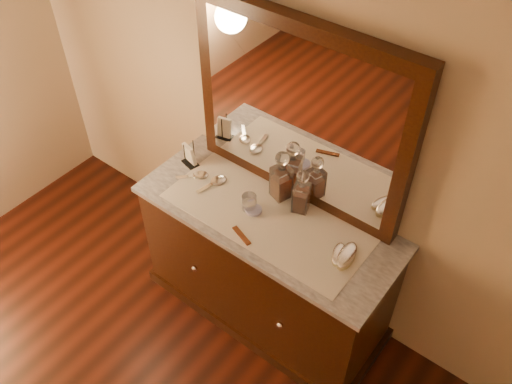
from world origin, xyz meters
TOP-DOWN VIEW (x-y plane):
  - dresser_cabinet at (0.00, 1.96)m, footprint 1.40×0.55m
  - dresser_plinth at (0.00, 1.96)m, footprint 1.46×0.59m
  - knob_left at (-0.30, 1.67)m, footprint 0.04×0.04m
  - knob_right at (0.30, 1.67)m, footprint 0.04×0.04m
  - marble_top at (0.00, 1.96)m, footprint 1.44×0.59m
  - mirror_frame at (0.00, 2.20)m, footprint 1.20×0.08m
  - mirror_glass at (0.00, 2.17)m, footprint 1.06×0.01m
  - lace_runner at (0.00, 1.94)m, footprint 1.10×0.45m
  - pin_dish at (-0.07, 1.93)m, footprint 0.10×0.10m
  - comb at (-0.02, 1.76)m, footprint 0.14×0.07m
  - napkin_rack at (-0.59, 2.01)m, footprint 0.11×0.08m
  - decanter_left at (-0.03, 2.11)m, footprint 0.12×0.12m
  - decanter_right at (0.11, 2.09)m, footprint 0.10×0.10m
  - brush_near at (0.44, 1.94)m, footprint 0.11×0.15m
  - brush_far at (0.48, 1.95)m, footprint 0.10×0.19m
  - hand_mirror_outer at (-0.49, 1.95)m, footprint 0.16×0.16m
  - hand_mirror_inner at (-0.37, 1.97)m, footprint 0.09×0.20m
  - tumblers at (-0.11, 1.93)m, footprint 0.08×0.08m

SIDE VIEW (x-z plane):
  - dresser_plinth at x=0.00m, z-range 0.00..0.08m
  - dresser_cabinet at x=0.00m, z-range 0.00..0.82m
  - knob_left at x=-0.30m, z-range 0.43..0.47m
  - knob_right at x=0.30m, z-range 0.43..0.47m
  - marble_top at x=0.00m, z-range 0.82..0.85m
  - lace_runner at x=0.00m, z-range 0.85..0.85m
  - comb at x=-0.02m, z-range 0.85..0.86m
  - hand_mirror_outer at x=-0.49m, z-range 0.85..0.87m
  - pin_dish at x=-0.07m, z-range 0.85..0.87m
  - hand_mirror_inner at x=-0.37m, z-range 0.85..0.87m
  - brush_near at x=0.44m, z-range 0.85..0.89m
  - brush_far at x=0.48m, z-range 0.85..0.90m
  - tumblers at x=-0.11m, z-range 0.85..0.94m
  - napkin_rack at x=-0.59m, z-range 0.83..0.99m
  - decanter_right at x=0.11m, z-range 0.82..1.09m
  - decanter_left at x=-0.03m, z-range 0.82..1.12m
  - mirror_frame at x=0.00m, z-range 0.85..1.85m
  - mirror_glass at x=0.00m, z-range 0.92..1.78m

